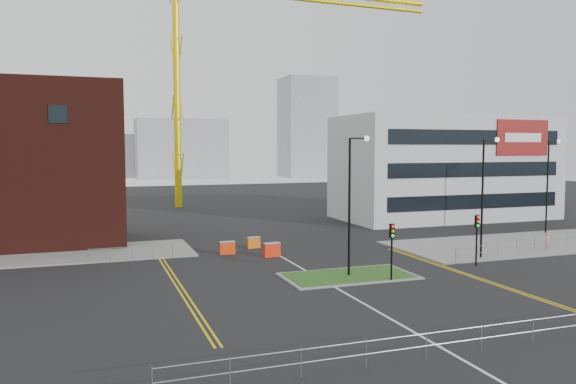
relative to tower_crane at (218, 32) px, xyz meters
name	(u,v)px	position (x,y,z in m)	size (l,w,h in m)	color
ground	(382,314)	(-3.99, -55.19, -24.74)	(200.00, 200.00, 0.00)	black
pavement_left	(5,258)	(-23.99, -33.19, -24.68)	(28.00, 8.00, 0.12)	slate
pavement_right	(526,243)	(18.01, -41.19, -24.68)	(24.00, 10.00, 0.12)	slate
island_kerb	(349,276)	(-1.99, -47.19, -24.70)	(8.60, 4.60, 0.08)	slate
grass_island	(349,276)	(-1.99, -47.19, -24.68)	(8.00, 4.00, 0.12)	#24501A
office_block	(444,168)	(22.02, -23.21, -18.74)	(25.00, 12.20, 12.00)	silver
tower_crane	(218,32)	(0.00, 0.00, 0.00)	(53.01, 2.66, 35.71)	yellow
streetlamp_island	(352,194)	(-1.77, -47.19, -19.33)	(1.46, 0.36, 9.18)	black
streetlamp_right_near	(485,187)	(10.23, -45.19, -19.33)	(1.46, 0.36, 9.18)	black
streetlamp_right_far	(549,178)	(24.23, -37.19, -19.33)	(1.46, 0.36, 9.18)	black
traffic_light_island	(392,241)	(0.01, -49.21, -22.17)	(0.28, 0.33, 3.65)	black
traffic_light_right	(477,230)	(8.01, -47.21, -22.17)	(0.28, 0.33, 3.65)	black
railing_front	(455,336)	(-3.99, -61.19, -23.96)	(24.05, 0.05, 1.10)	gray
railing_left	(132,251)	(-14.99, -37.19, -24.00)	(6.05, 0.05, 1.10)	gray
railing_right	(534,241)	(16.51, -43.69, -23.96)	(19.05, 5.05, 1.10)	gray
centre_line	(364,303)	(-3.99, -53.19, -24.74)	(0.15, 30.00, 0.01)	silver
yellow_left_a	(174,283)	(-12.99, -45.19, -24.74)	(0.12, 24.00, 0.01)	gold
yellow_left_b	(179,283)	(-12.69, -45.19, -24.74)	(0.12, 24.00, 0.01)	gold
yellow_right_a	(464,274)	(5.51, -49.19, -24.74)	(0.12, 20.00, 0.01)	gold
yellow_right_b	(468,274)	(5.81, -49.19, -24.74)	(0.12, 20.00, 0.01)	gold
skyline_b	(181,149)	(6.01, 74.81, -16.74)	(24.00, 12.00, 16.00)	gray
skyline_c	(307,128)	(41.01, 69.81, -10.74)	(14.00, 12.00, 28.00)	gray
skyline_d	(111,156)	(-11.99, 84.81, -18.74)	(30.00, 12.00, 12.00)	gray
pedestrian	(548,242)	(17.19, -44.42, -23.96)	(0.57, 0.38, 1.57)	#D2888E
barrier_left	(227,247)	(-7.67, -37.01, -24.19)	(1.22, 0.43, 1.02)	#EE3B0D
barrier_mid	(272,249)	(-4.69, -39.19, -24.15)	(1.33, 0.55, 1.09)	red
barrier_right	(253,242)	(-4.99, -35.13, -24.24)	(1.15, 0.54, 0.93)	orange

